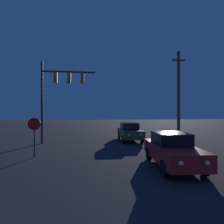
% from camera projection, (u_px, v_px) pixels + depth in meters
% --- Properties ---
extents(car_near, '(2.07, 4.25, 1.61)m').
position_uv_depth(car_near, '(172.00, 150.00, 8.35)').
color(car_near, '#B21E1E').
rests_on(car_near, ground_plane).
extents(car_far, '(1.89, 4.19, 1.61)m').
position_uv_depth(car_far, '(130.00, 132.00, 16.03)').
color(car_far, '#1E4728').
rests_on(car_far, ground_plane).
extents(traffic_signal_mast, '(4.54, 0.30, 6.84)m').
position_uv_depth(traffic_signal_mast, '(57.00, 88.00, 14.68)').
color(traffic_signal_mast, '#2D2D2D').
rests_on(traffic_signal_mast, ground_plane).
extents(stop_sign, '(0.71, 0.07, 2.28)m').
position_uv_depth(stop_sign, '(34.00, 130.00, 9.98)').
color(stop_sign, '#2D2D2D').
rests_on(stop_sign, ground_plane).
extents(utility_pole, '(1.30, 0.28, 8.44)m').
position_uv_depth(utility_pole, '(179.00, 94.00, 16.74)').
color(utility_pole, brown).
rests_on(utility_pole, ground_plane).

